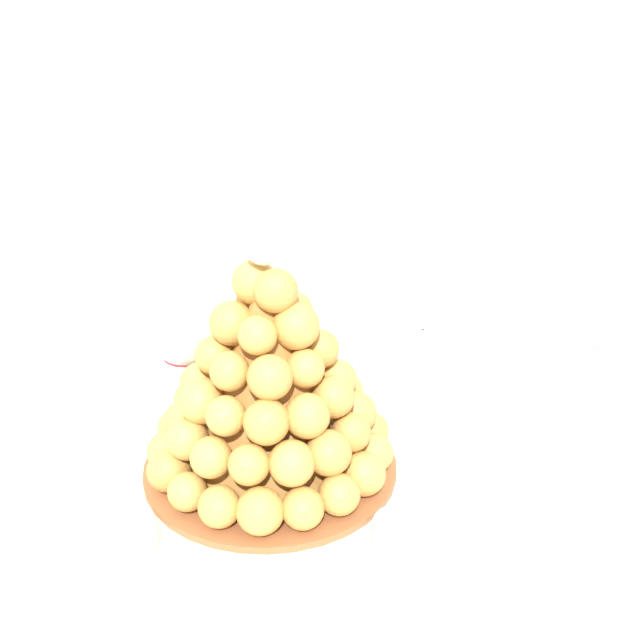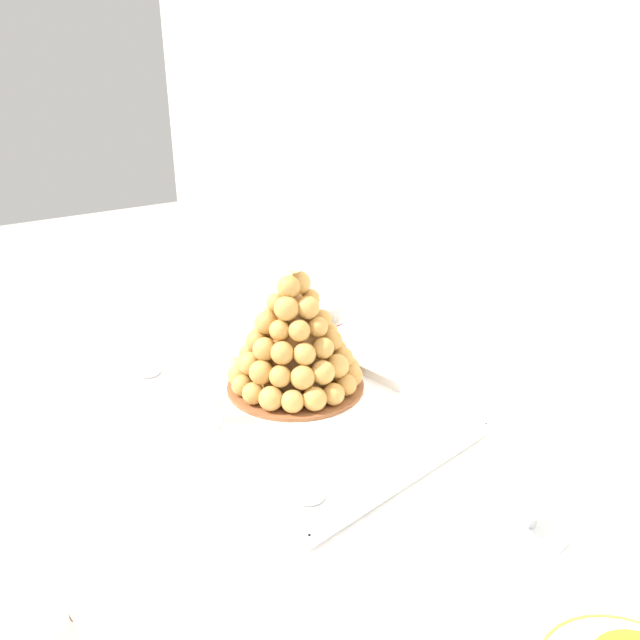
# 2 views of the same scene
# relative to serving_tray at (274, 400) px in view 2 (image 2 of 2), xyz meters

# --- Properties ---
(buffet_table) EXTENTS (1.75, 0.81, 0.76)m
(buffet_table) POSITION_rel_serving_tray_xyz_m (0.27, 0.02, -0.12)
(buffet_table) COLOR brown
(buffet_table) RESTS_ON ground_plane
(serving_tray) EXTENTS (0.68, 0.41, 0.02)m
(serving_tray) POSITION_rel_serving_tray_xyz_m (0.00, 0.00, 0.00)
(serving_tray) COLOR white
(serving_tray) RESTS_ON buffet_table
(croquembouche) EXTENTS (0.27, 0.27, 0.27)m
(croquembouche) POSITION_rel_serving_tray_xyz_m (-0.01, 0.06, 0.11)
(croquembouche) COLOR brown
(croquembouche) RESTS_ON serving_tray
(dessert_cup_left) EXTENTS (0.05, 0.05, 0.05)m
(dessert_cup_left) POSITION_rel_serving_tray_xyz_m (-0.26, -0.13, 0.03)
(dessert_cup_left) COLOR silver
(dessert_cup_left) RESTS_ON serving_tray
(dessert_cup_mid_left) EXTENTS (0.05, 0.05, 0.06)m
(dessert_cup_mid_left) POSITION_rel_serving_tray_xyz_m (-0.00, -0.14, 0.03)
(dessert_cup_mid_left) COLOR silver
(dessert_cup_mid_left) RESTS_ON serving_tray
(dessert_cup_centre) EXTENTS (0.06, 0.06, 0.05)m
(dessert_cup_centre) POSITION_rel_serving_tray_xyz_m (0.26, -0.14, 0.03)
(dessert_cup_centre) COLOR silver
(dessert_cup_centre) RESTS_ON serving_tray
(creme_brulee_ramekin) EXTENTS (0.10, 0.10, 0.02)m
(creme_brulee_ramekin) POSITION_rel_serving_tray_xyz_m (-0.21, 0.04, 0.02)
(creme_brulee_ramekin) COLOR white
(creme_brulee_ramekin) RESTS_ON serving_tray
(macaron_goblet) EXTENTS (0.11, 0.11, 0.25)m
(macaron_goblet) POSITION_rel_serving_tray_xyz_m (0.50, 0.05, 0.14)
(macaron_goblet) COLOR white
(macaron_goblet) RESTS_ON buffet_table
(wine_glass) EXTENTS (0.08, 0.08, 0.17)m
(wine_glass) POSITION_rel_serving_tray_xyz_m (-0.04, 0.18, 0.12)
(wine_glass) COLOR silver
(wine_glass) RESTS_ON buffet_table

